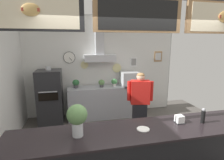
% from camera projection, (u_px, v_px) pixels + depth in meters
% --- Properties ---
extents(back_wall_assembly, '(4.57, 3.22, 2.98)m').
position_uv_depth(back_wall_assembly, '(102.00, 64.00, 5.29)').
color(back_wall_assembly, gray).
rests_on(back_wall_assembly, ground_plane).
extents(back_prep_counter, '(2.18, 0.55, 0.93)m').
position_uv_depth(back_prep_counter, '(106.00, 102.00, 5.31)').
color(back_prep_counter, '#A3A5AD').
rests_on(back_prep_counter, ground_plane).
extents(pizza_oven, '(0.64, 0.70, 1.58)m').
position_uv_depth(pizza_oven, '(50.00, 97.00, 4.81)').
color(pizza_oven, '#232326').
rests_on(pizza_oven, ground_plane).
extents(shop_worker, '(0.55, 0.31, 1.56)m').
position_uv_depth(shop_worker, '(140.00, 105.00, 3.92)').
color(shop_worker, '#232328').
rests_on(shop_worker, ground_plane).
extents(espresso_machine, '(0.51, 0.56, 0.41)m').
position_uv_depth(espresso_machine, '(130.00, 79.00, 5.30)').
color(espresso_machine, silver).
rests_on(espresso_machine, back_prep_counter).
extents(potted_thyme, '(0.18, 0.18, 0.22)m').
position_uv_depth(potted_thyme, '(102.00, 83.00, 5.13)').
color(potted_thyme, '#4C4C51').
rests_on(potted_thyme, back_prep_counter).
extents(potted_oregano, '(0.18, 0.18, 0.22)m').
position_uv_depth(potted_oregano, '(114.00, 82.00, 5.26)').
color(potted_oregano, beige).
rests_on(potted_oregano, back_prep_counter).
extents(potted_sage, '(0.19, 0.19, 0.24)m').
position_uv_depth(potted_sage, '(76.00, 83.00, 5.03)').
color(potted_sage, '#4C4C51').
rests_on(potted_sage, back_prep_counter).
extents(pepper_grinder, '(0.06, 0.06, 0.23)m').
position_uv_depth(pepper_grinder, '(203.00, 116.00, 2.62)').
color(pepper_grinder, black).
rests_on(pepper_grinder, service_counter).
extents(basil_vase, '(0.26, 0.26, 0.42)m').
position_uv_depth(basil_vase, '(77.00, 118.00, 2.22)').
color(basil_vase, silver).
rests_on(basil_vase, service_counter).
extents(condiment_plate, '(0.17, 0.17, 0.01)m').
position_uv_depth(condiment_plate, '(143.00, 129.00, 2.43)').
color(condiment_plate, white).
rests_on(condiment_plate, service_counter).
extents(napkin_holder, '(0.13, 0.13, 0.13)m').
position_uv_depth(napkin_holder, '(179.00, 119.00, 2.63)').
color(napkin_holder, '#262628').
rests_on(napkin_holder, service_counter).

